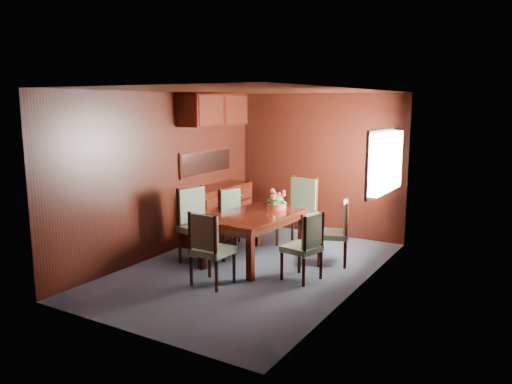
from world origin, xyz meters
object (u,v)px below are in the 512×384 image
Objects in this scene: chair_right_near at (306,243)px; chair_head at (209,245)px; dining_table at (254,221)px; flower_centerpiece at (277,199)px; sideboard at (218,213)px; chair_left_near at (197,221)px.

chair_head reaches higher than chair_right_near.
flower_centerpiece is at bearing 80.83° from dining_table.
sideboard is 1.19m from chair_left_near.
chair_head is at bearing -92.47° from flower_centerpiece.
chair_head is at bearing 55.08° from chair_left_near.
chair_left_near is (-0.69, -0.41, 0.00)m from dining_table.
sideboard is 1.29m from flower_centerpiece.
chair_head reaches higher than dining_table.
sideboard is 4.55× the size of flower_centerpiece.
chair_right_near is (0.97, -0.34, -0.10)m from dining_table.
dining_table is 1.04m from chair_right_near.
chair_right_near is at bearing -26.29° from sideboard.
flower_centerpiece is at bearing 148.39° from chair_left_near.
sideboard is at bearing -149.17° from chair_left_near.
sideboard is 1.32m from dining_table.
chair_left_near is 1.22m from flower_centerpiece.
chair_left_near reaches higher than chair_head.
chair_left_near is at bearing 136.77° from chair_head.
dining_table is 4.94× the size of flower_centerpiece.
flower_centerpiece is at bearing 58.41° from chair_right_near.
chair_left_near is 1.02m from chair_head.
flower_centerpiece is (0.07, 1.61, 0.31)m from chair_head.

